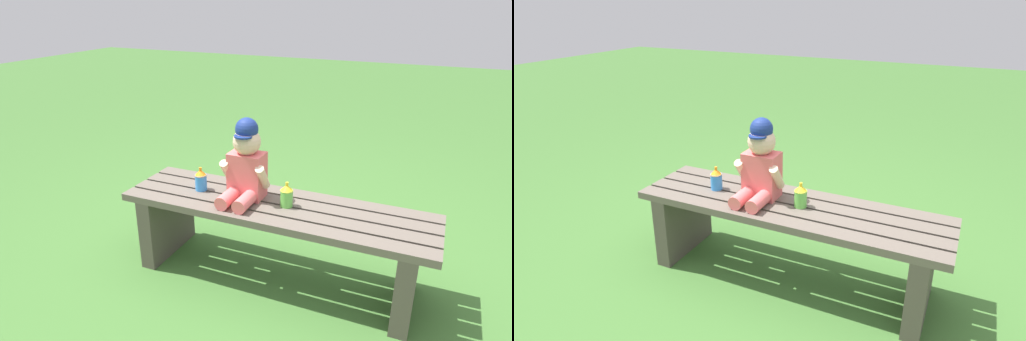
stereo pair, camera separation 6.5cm
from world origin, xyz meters
The scene contains 5 objects.
ground_plane centered at (0.00, 0.00, 0.00)m, with size 16.00×16.00×0.00m, color #3D6B2D.
park_bench centered at (0.00, 0.00, 0.28)m, with size 1.52×0.41×0.42m.
child_figure centered at (-0.16, 0.01, 0.59)m, with size 0.23×0.27×0.40m.
sippy_cup_left centered at (-0.41, 0.00, 0.48)m, with size 0.06×0.06×0.12m.
sippy_cup_right centered at (0.06, 0.00, 0.48)m, with size 0.06×0.06×0.12m.
Camera 2 is at (0.74, -1.75, 1.36)m, focal length 30.72 mm.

